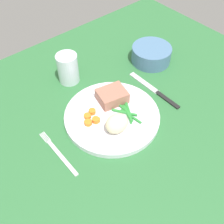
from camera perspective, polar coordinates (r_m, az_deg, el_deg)
The scene contains 10 objects.
dining_table at distance 78.26cm, azimuth 0.06°, elevation -1.07°, with size 120.00×90.00×2.00cm.
dinner_plate at distance 76.09cm, azimuth 0.00°, elevation -0.90°, with size 26.98×26.98×1.60cm, color white.
meat_portion at distance 78.03cm, azimuth 0.02°, elevation 3.44°, with size 8.06×6.70×3.44cm, color #A86B56.
mashed_potatoes at distance 70.24cm, azimuth 1.05°, elevation -2.45°, with size 6.56×5.30×4.89cm, color beige.
carrot_slices at distance 74.10cm, azimuth -4.30°, elevation -1.30°, with size 5.33×5.55×1.24cm.
green_beans at distance 75.74cm, azimuth 3.24°, elevation 0.04°, with size 5.70×9.83×0.89cm.
fork at distance 70.77cm, azimuth -11.32°, elevation -8.59°, with size 1.44×16.60×0.40cm.
knife at distance 85.13cm, azimuth 9.10°, elevation 4.49°, with size 1.70×20.50×0.64cm.
water_glass at distance 86.42cm, azimuth -9.30°, elevation 8.82°, with size 6.60×6.60×9.63cm.
salad_bowl at distance 94.90cm, azimuth 8.36°, elevation 12.21°, with size 13.44×13.44×5.47cm.
Camera 1 is at (-32.78, -38.57, 60.68)cm, focal length 43.00 mm.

